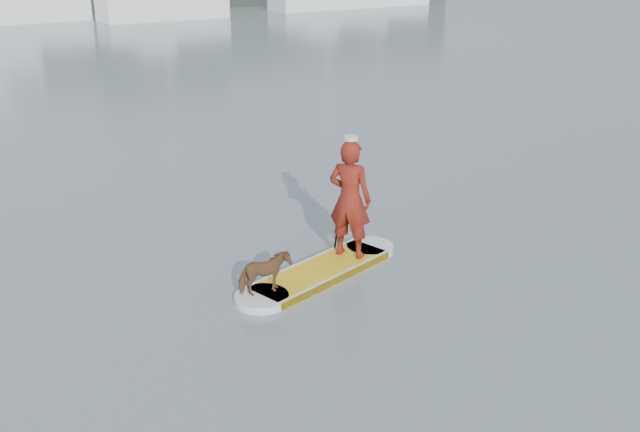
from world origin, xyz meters
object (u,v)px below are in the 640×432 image
paddleboard (320,272)px  dog (265,274)px  sailboat_e (163,6)px  paddler (350,199)px

paddleboard → dog: size_ratio=4.20×
dog → sailboat_e: 42.21m
dog → sailboat_e: bearing=-15.6°
paddleboard → dog: (-1.13, -0.34, 0.38)m
paddleboard → sailboat_e: size_ratio=0.26×
paddleboard → dog: 1.24m
paddleboard → sailboat_e: (11.13, 40.05, 0.83)m
paddleboard → sailboat_e: 41.57m
paddler → sailboat_e: size_ratio=0.16×
dog → paddleboard: bearing=-71.9°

